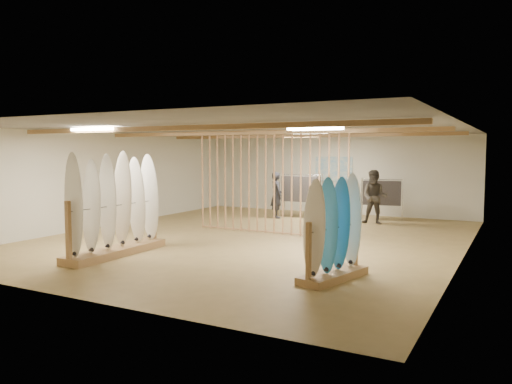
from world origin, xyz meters
The scene contains 16 objects.
floor centered at (0.00, 0.00, 0.00)m, with size 12.00×12.00×0.00m, color #A1854E.
ceiling centered at (0.00, 0.00, 2.80)m, with size 12.00×12.00×0.00m, color gray.
wall_back centered at (0.00, 6.00, 1.40)m, with size 12.00×12.00×0.00m, color beige.
wall_front centered at (0.00, -6.00, 1.40)m, with size 12.00×12.00×0.00m, color beige.
wall_left centered at (-5.00, 0.00, 1.40)m, with size 12.00×12.00×0.00m, color beige.
wall_right centered at (5.00, 0.00, 1.40)m, with size 12.00×12.00×0.00m, color beige.
ceiling_slats centered at (0.00, 0.00, 2.72)m, with size 9.50×6.12×0.10m, color #9A7346.
light_panels centered at (0.00, 0.00, 2.74)m, with size 1.20×0.35×0.06m, color white.
bamboo_partition centered at (0.00, 0.80, 1.40)m, with size 4.45×0.05×2.78m.
poster centered at (0.00, 5.98, 1.60)m, with size 1.40×0.03×0.90m, color teal.
rack_left centered at (-1.69, -3.29, 0.74)m, with size 0.63×2.68×2.16m.
rack_right centered at (3.17, -3.05, 0.61)m, with size 0.87×1.64×1.82m.
clothing_rack_a centered at (-0.54, 4.24, 0.98)m, with size 1.40×0.36×1.50m.
clothing_rack_b centered at (2.04, 4.87, 0.90)m, with size 1.27×0.55×1.38m.
shopper_a centered at (-1.23, 3.76, 0.88)m, with size 0.64×0.44×1.77m, color #24252B.
shopper_b centered at (2.05, 3.92, 0.95)m, with size 0.92×0.71×1.90m, color #39342C.
Camera 1 is at (6.03, -11.27, 2.25)m, focal length 35.00 mm.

